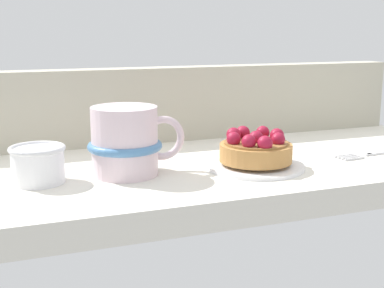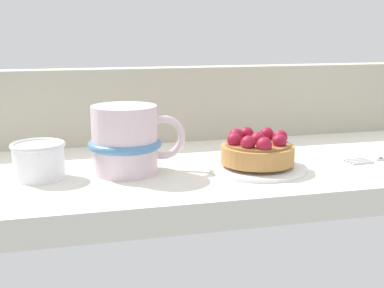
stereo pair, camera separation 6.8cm
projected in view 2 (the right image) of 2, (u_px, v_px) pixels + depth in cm
name	position (u px, v px, depth cm)	size (l,w,h in cm)	color
ground_plane	(227.00, 171.00, 75.42)	(78.12, 35.07, 3.42)	silver
window_rail_back	(199.00, 103.00, 88.27)	(76.55, 4.36, 11.98)	#B2AD99
dessert_plate	(257.00, 166.00, 69.67)	(13.00, 13.00, 0.93)	white
raspberry_tart	(257.00, 150.00, 69.23)	(9.60, 9.60, 4.24)	#B77F42
coffee_mug	(126.00, 140.00, 67.49)	(12.64, 9.42, 8.70)	silver
sugar_bowl	(39.00, 159.00, 65.20)	(6.71, 6.71, 4.55)	white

